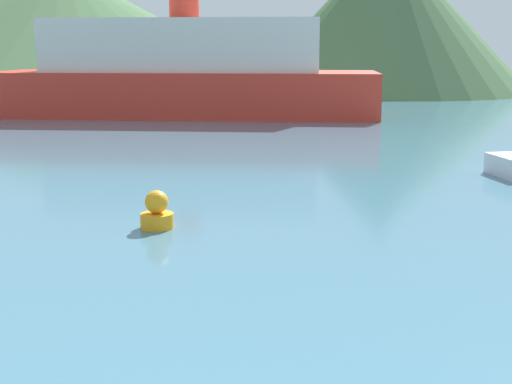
% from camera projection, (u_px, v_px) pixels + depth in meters
% --- Properties ---
extents(ferry_distant, '(25.70, 9.14, 7.87)m').
position_uv_depth(ferry_distant, '(185.00, 73.00, 47.41)').
color(ferry_distant, red).
rests_on(ferry_distant, ground_plane).
extents(buoy_marker, '(0.83, 0.83, 0.96)m').
position_uv_depth(buoy_marker, '(157.00, 213.00, 17.76)').
color(buoy_marker, orange).
rests_on(buoy_marker, ground_plane).
extents(hill_central, '(50.74, 50.74, 13.20)m').
position_uv_depth(hill_central, '(67.00, 28.00, 80.27)').
color(hill_central, '#476B42').
rests_on(hill_central, ground_plane).
extents(hill_east, '(29.34, 29.34, 15.48)m').
position_uv_depth(hill_east, '(386.00, 15.00, 72.69)').
color(hill_east, '#476B42').
rests_on(hill_east, ground_plane).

